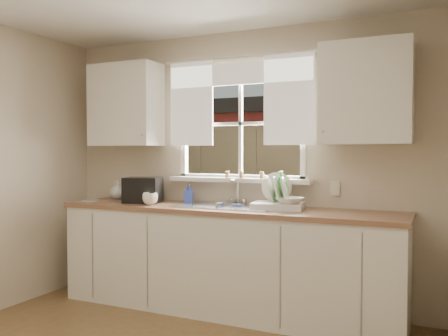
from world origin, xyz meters
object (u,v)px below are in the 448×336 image
at_px(dish_rack, 278,201).
at_px(soap_bottle_a, 281,190).
at_px(cup, 150,199).
at_px(black_appliance, 143,190).

bearing_deg(dish_rack, soap_bottle_a, 86.85).
xyz_separation_m(soap_bottle_a, cup, (-1.15, -0.25, -0.10)).
bearing_deg(soap_bottle_a, dish_rack, -91.20).
height_order(soap_bottle_a, cup, soap_bottle_a).
height_order(dish_rack, cup, dish_rack).
distance_m(cup, black_appliance, 0.24).
bearing_deg(black_appliance, soap_bottle_a, -12.11).
xyz_separation_m(dish_rack, soap_bottle_a, (0.00, 0.07, 0.09)).
height_order(cup, black_appliance, black_appliance).
relative_size(soap_bottle_a, black_appliance, 0.98).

